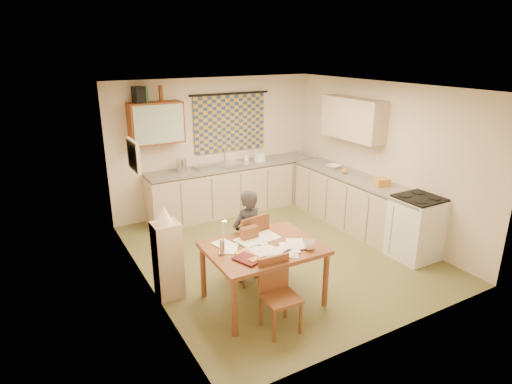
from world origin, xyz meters
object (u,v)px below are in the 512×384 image
stove (416,228)px  shelf_stand (168,260)px  counter_back (234,188)px  person (247,236)px  dining_table (263,274)px  counter_right (359,204)px  chair_far (247,259)px

stove → shelf_stand: shelf_stand is taller
counter_back → person: 2.62m
stove → counter_back: bearing=115.9°
counter_back → shelf_stand: shelf_stand is taller
counter_back → dining_table: 3.15m
dining_table → counter_right: bearing=24.2°
counter_back → person: person is taller
chair_far → counter_right: bearing=-177.2°
counter_back → chair_far: bearing=-112.6°
counter_right → chair_far: size_ratio=3.05×
shelf_stand → chair_far: bearing=-5.8°
counter_right → person: 2.56m
stove → dining_table: size_ratio=0.71×
chair_far → shelf_stand: shelf_stand is taller
dining_table → person: (0.08, 0.55, 0.26)m
counter_back → stove: (1.48, -3.06, 0.03)m
person → dining_table: bearing=70.0°
counter_back → counter_right: same height
counter_right → stove: stove is taller
chair_far → person: 0.34m
stove → counter_right: bearing=90.0°
counter_back → chair_far: (-1.00, -2.39, -0.15)m
counter_back → person: (-1.00, -2.41, 0.19)m
chair_far → counter_back: bearing=-122.1°
dining_table → shelf_stand: size_ratio=1.35×
stove → chair_far: size_ratio=0.99×
chair_far → stove: bearing=155.3°
counter_right → person: person is taller
dining_table → stove: bearing=-1.4°
counter_back → shelf_stand: (-2.06, -2.28, 0.05)m
dining_table → person: size_ratio=1.05×
chair_far → dining_table: bearing=72.1°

